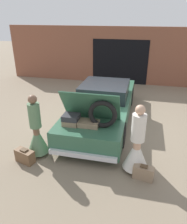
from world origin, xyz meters
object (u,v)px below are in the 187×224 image
object	(u,v)px
person_right	(137,148)
suitcase_beside_left_person	(25,156)
car	(103,105)
suitcase_beside_right_person	(143,173)
person_left	(37,134)

from	to	relation	value
person_right	suitcase_beside_left_person	size ratio (longest dim) A/B	3.08
car	person_right	distance (m)	2.72
car	suitcase_beside_right_person	world-z (taller)	car
suitcase_beside_left_person	suitcase_beside_right_person	bearing A→B (deg)	0.93
car	person_left	size ratio (longest dim) A/B	3.14
person_left	person_right	size ratio (longest dim) A/B	0.99
person_left	person_right	xyz separation A→B (m)	(2.49, -0.06, -0.00)
person_left	suitcase_beside_right_person	size ratio (longest dim) A/B	3.44
suitcase_beside_left_person	car	bearing A→B (deg)	62.80
person_left	suitcase_beside_left_person	distance (m)	0.60
car	person_right	size ratio (longest dim) A/B	3.13
person_left	suitcase_beside_right_person	xyz separation A→B (m)	(2.68, -0.35, -0.43)
person_right	suitcase_beside_right_person	bearing A→B (deg)	-141.41
car	suitcase_beside_left_person	world-z (taller)	car
car	person_left	xyz separation A→B (m)	(-1.24, -2.35, 0.03)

